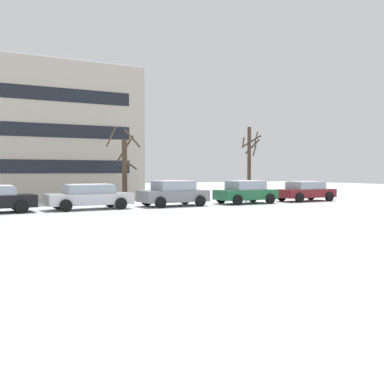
{
  "coord_description": "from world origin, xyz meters",
  "views": [
    {
      "loc": [
        -1.71,
        -14.22,
        2.07
      ],
      "look_at": [
        8.89,
        5.95,
        1.02
      ],
      "focal_mm": 42.14,
      "sensor_mm": 36.0,
      "label": 1
    }
  ],
  "objects_px": {
    "parked_car_maroon": "(306,191)",
    "parked_car_silver": "(89,196)",
    "parked_car_green": "(246,192)",
    "parked_car_gray": "(173,193)"
  },
  "relations": [
    {
      "from": "parked_car_maroon",
      "to": "parked_car_silver",
      "type": "bearing_deg",
      "value": 178.82
    },
    {
      "from": "parked_car_green",
      "to": "parked_car_maroon",
      "type": "relative_size",
      "value": 0.93
    },
    {
      "from": "parked_car_gray",
      "to": "parked_car_maroon",
      "type": "distance_m",
      "value": 10.06
    },
    {
      "from": "parked_car_silver",
      "to": "parked_car_maroon",
      "type": "relative_size",
      "value": 1.09
    },
    {
      "from": "parked_car_silver",
      "to": "parked_car_gray",
      "type": "bearing_deg",
      "value": -1.0
    },
    {
      "from": "parked_car_gray",
      "to": "parked_car_maroon",
      "type": "xyz_separation_m",
      "value": [
        10.06,
        -0.22,
        -0.06
      ]
    },
    {
      "from": "parked_car_silver",
      "to": "parked_car_gray",
      "type": "relative_size",
      "value": 1.15
    },
    {
      "from": "parked_car_silver",
      "to": "parked_car_green",
      "type": "height_order",
      "value": "parked_car_green"
    },
    {
      "from": "parked_car_gray",
      "to": "parked_car_green",
      "type": "relative_size",
      "value": 1.02
    },
    {
      "from": "parked_car_green",
      "to": "parked_car_gray",
      "type": "bearing_deg",
      "value": 177.49
    }
  ]
}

